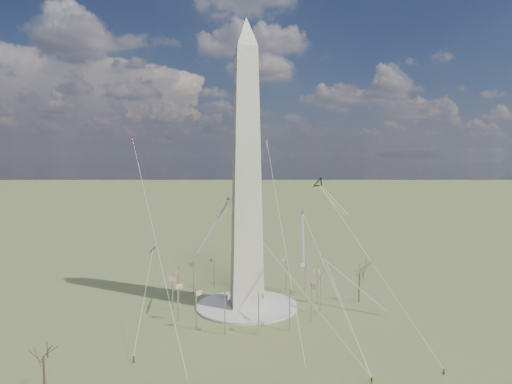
{
  "coord_description": "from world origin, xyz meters",
  "views": [
    {
      "loc": [
        -21.43,
        -157.34,
        54.03
      ],
      "look_at": [
        3.31,
        0.0,
        41.18
      ],
      "focal_mm": 32.0,
      "sensor_mm": 36.0,
      "label": 1
    }
  ],
  "objects": [
    {
      "name": "tree_near",
      "position": [
        41.62,
        -0.9,
        11.63
      ],
      "size": [
        9.31,
        9.31,
        16.3
      ],
      "color": "#443529",
      "rests_on": "ground"
    },
    {
      "name": "kite_diamond_purple",
      "position": [
        -32.94,
        7.35,
        19.35
      ],
      "size": [
        2.73,
        3.34,
        9.78
      ],
      "rotation": [
        0.0,
        0.0,
        2.21
      ],
      "color": "navy",
      "rests_on": "ground"
    },
    {
      "name": "washington_monument",
      "position": [
        0.0,
        0.0,
        47.95
      ],
      "size": [
        15.56,
        15.56,
        100.0
      ],
      "color": "beige",
      "rests_on": "plaza"
    },
    {
      "name": "kite_streamer_mid",
      "position": [
        -9.88,
        -0.02,
        32.83
      ],
      "size": [
        13.35,
        21.22,
        16.38
      ],
      "rotation": [
        0.0,
        0.0,
        2.61
      ],
      "color": "#FF282E",
      "rests_on": "ground"
    },
    {
      "name": "ground",
      "position": [
        0.0,
        0.0,
        0.0
      ],
      "size": [
        2000.0,
        2000.0,
        0.0
      ],
      "primitive_type": "plane",
      "color": "#515E2F",
      "rests_on": "ground"
    },
    {
      "name": "plaza",
      "position": [
        0.0,
        0.0,
        0.4
      ],
      "size": [
        36.0,
        36.0,
        0.8
      ],
      "primitive_type": "cylinder",
      "color": "#B2ACA3",
      "rests_on": "ground"
    },
    {
      "name": "person_east",
      "position": [
        41.04,
        -57.65,
        0.87
      ],
      "size": [
        0.66,
        0.46,
        1.73
      ],
      "primitive_type": "imported",
      "rotation": [
        0.0,
        0.0,
        3.07
      ],
      "color": "gray",
      "rests_on": "ground"
    },
    {
      "name": "person_centre",
      "position": [
        21.83,
        -58.82,
        0.8
      ],
      "size": [
        1.01,
        0.67,
        1.59
      ],
      "primitive_type": "imported",
      "rotation": [
        0.0,
        0.0,
        2.82
      ],
      "color": "gray",
      "rests_on": "ground"
    },
    {
      "name": "kite_small_white",
      "position": [
        16.37,
        51.33,
        60.26
      ],
      "size": [
        1.37,
        2.04,
        4.33
      ],
      "rotation": [
        0.0,
        0.0,
        2.51
      ],
      "color": "silver",
      "rests_on": "ground"
    },
    {
      "name": "kite_streamer_left",
      "position": [
        16.74,
        -13.81,
        29.68
      ],
      "size": [
        5.84,
        19.73,
        13.74
      ],
      "rotation": [
        0.0,
        0.0,
        2.91
      ],
      "color": "#FF282E",
      "rests_on": "ground"
    },
    {
      "name": "tree_far",
      "position": [
        -53.65,
        -50.9,
        9.18
      ],
      "size": [
        7.36,
        7.36,
        12.88
      ],
      "color": "#443529",
      "rests_on": "ground"
    },
    {
      "name": "person_west",
      "position": [
        -35.17,
        -38.79,
        0.88
      ],
      "size": [
        0.92,
        0.76,
        1.76
      ],
      "primitive_type": "imported",
      "rotation": [
        0.0,
        0.0,
        3.03
      ],
      "color": "gray",
      "rests_on": "ground"
    },
    {
      "name": "kite_streamer_right",
      "position": [
        34.04,
        -5.8,
        11.77
      ],
      "size": [
        18.34,
        17.92,
        16.64
      ],
      "rotation": [
        0.0,
        0.0,
        3.94
      ],
      "color": "#FF282E",
      "rests_on": "ground"
    },
    {
      "name": "flagpole_ring",
      "position": [
        -0.0,
        -0.0,
        7.27
      ],
      "size": [
        54.4,
        54.4,
        13.0
      ],
      "color": "#BBBEC2",
      "rests_on": "ground"
    },
    {
      "name": "kite_small_red",
      "position": [
        -42.85,
        39.41,
        61.13
      ],
      "size": [
        1.31,
        1.73,
        4.44
      ],
      "rotation": [
        0.0,
        0.0,
        2.94
      ],
      "color": "red",
      "rests_on": "ground"
    },
    {
      "name": "kite_delta_black",
      "position": [
        31.44,
        15.28,
        42.23
      ],
      "size": [
        11.07,
        16.52,
        13.77
      ],
      "rotation": [
        0.0,
        0.0,
        3.61
      ],
      "color": "black",
      "rests_on": "ground"
    }
  ]
}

